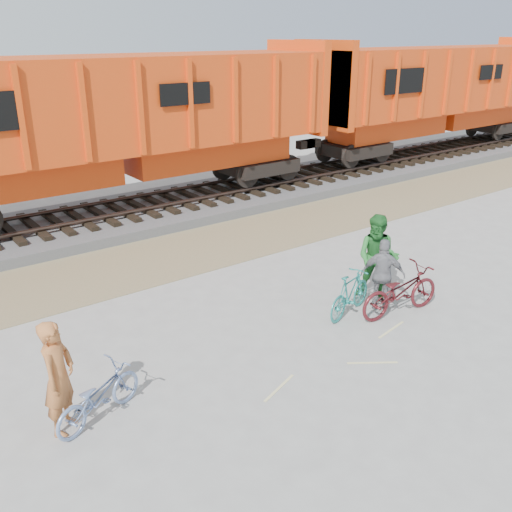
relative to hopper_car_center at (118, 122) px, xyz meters
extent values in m
plane|color=#9E9E99|center=(-0.83, -9.00, -3.01)|extent=(120.00, 120.00, 0.00)
cube|color=#8F7B59|center=(-0.83, -3.50, -3.00)|extent=(120.00, 3.00, 0.02)
cube|color=slate|center=(-0.83, 0.00, -2.86)|extent=(120.00, 4.00, 0.30)
cube|color=black|center=(-0.83, 0.00, -2.65)|extent=(0.22, 2.60, 0.12)
cube|color=black|center=(5.67, 0.00, -2.65)|extent=(0.22, 2.60, 0.12)
cylinder|color=#382821|center=(-0.83, -0.72, -2.53)|extent=(120.00, 0.12, 0.12)
cylinder|color=#382821|center=(-0.83, 0.72, -2.53)|extent=(120.00, 0.12, 0.12)
cube|color=black|center=(0.00, 0.00, -2.07)|extent=(11.20, 2.20, 0.80)
cube|color=#C33B0D|center=(0.00, 0.00, -1.22)|extent=(11.76, 1.65, 0.90)
cube|color=#C33B0D|center=(0.00, 0.00, 0.53)|extent=(14.00, 3.00, 2.60)
cube|color=red|center=(6.85, 0.00, 0.63)|extent=(0.30, 3.06, 3.10)
cube|color=black|center=(15.00, 0.00, -2.07)|extent=(11.20, 2.20, 0.80)
cube|color=#C33B0D|center=(15.00, 0.00, -1.22)|extent=(11.76, 1.65, 0.90)
cube|color=#C33B0D|center=(15.00, 0.00, 0.53)|extent=(14.00, 3.00, 2.60)
cube|color=red|center=(8.15, 0.00, 0.63)|extent=(0.30, 3.06, 3.10)
cube|color=black|center=(10.80, -1.58, 0.73)|extent=(2.20, 0.04, 0.90)
imported|color=#6E85B2|center=(-4.50, -8.80, -2.59)|extent=(1.68, 1.07, 0.84)
imported|color=teal|center=(0.99, -8.61, -2.54)|extent=(1.60, 0.84, 0.93)
imported|color=#50151A|center=(1.82, -9.22, -2.49)|extent=(2.03, 0.91, 1.03)
imported|color=#AD6231|center=(-5.00, -8.70, -2.12)|extent=(0.76, 0.76, 1.78)
imported|color=#216728|center=(1.99, -8.41, -2.06)|extent=(1.09, 1.16, 1.90)
imported|color=slate|center=(1.72, -8.82, -2.23)|extent=(0.87, 0.94, 1.54)
camera|label=1|loc=(-6.89, -15.90, 2.47)|focal=40.00mm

